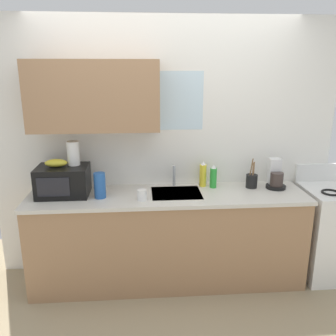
% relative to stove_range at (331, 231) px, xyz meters
% --- Properties ---
extents(kitchen_wall_assembly, '(3.35, 0.42, 2.50)m').
position_rel_stove_range_xyz_m(kitchen_wall_assembly, '(-1.77, 0.30, 0.91)').
color(kitchen_wall_assembly, white).
rests_on(kitchen_wall_assembly, ground).
extents(counter_unit, '(2.58, 0.63, 0.90)m').
position_rel_stove_range_xyz_m(counter_unit, '(-1.63, -0.00, -0.00)').
color(counter_unit, '#9E7551').
rests_on(counter_unit, ground).
extents(sink_faucet, '(0.03, 0.03, 0.20)m').
position_rel_stove_range_xyz_m(sink_faucet, '(-1.56, 0.24, 0.54)').
color(sink_faucet, '#B2B5BA').
rests_on(sink_faucet, counter_unit).
extents(stove_range, '(0.60, 0.60, 1.08)m').
position_rel_stove_range_xyz_m(stove_range, '(0.00, 0.00, 0.00)').
color(stove_range, white).
rests_on(stove_range, ground).
extents(microwave, '(0.46, 0.35, 0.27)m').
position_rel_stove_range_xyz_m(microwave, '(-2.59, 0.04, 0.58)').
color(microwave, black).
rests_on(microwave, counter_unit).
extents(banana_bunch, '(0.20, 0.11, 0.07)m').
position_rel_stove_range_xyz_m(banana_bunch, '(-2.64, 0.05, 0.75)').
color(banana_bunch, gold).
rests_on(banana_bunch, microwave).
extents(paper_towel_roll, '(0.11, 0.11, 0.22)m').
position_rel_stove_range_xyz_m(paper_towel_roll, '(-2.49, 0.10, 0.82)').
color(paper_towel_roll, white).
rests_on(paper_towel_roll, microwave).
extents(coffee_maker, '(0.19, 0.21, 0.28)m').
position_rel_stove_range_xyz_m(coffee_maker, '(-0.58, 0.10, 0.55)').
color(coffee_maker, black).
rests_on(coffee_maker, counter_unit).
extents(dish_soap_bottle_yellow, '(0.07, 0.07, 0.25)m').
position_rel_stove_range_xyz_m(dish_soap_bottle_yellow, '(-1.28, 0.20, 0.56)').
color(dish_soap_bottle_yellow, yellow).
rests_on(dish_soap_bottle_yellow, counter_unit).
extents(dish_soap_bottle_green, '(0.07, 0.07, 0.23)m').
position_rel_stove_range_xyz_m(dish_soap_bottle_green, '(-1.18, 0.15, 0.55)').
color(dish_soap_bottle_green, green).
rests_on(dish_soap_bottle_green, counter_unit).
extents(cereal_canister, '(0.10, 0.10, 0.23)m').
position_rel_stove_range_xyz_m(cereal_canister, '(-2.25, -0.05, 0.56)').
color(cereal_canister, '#2659A5').
rests_on(cereal_canister, counter_unit).
extents(mug_white, '(0.08, 0.08, 0.09)m').
position_rel_stove_range_xyz_m(mug_white, '(-1.88, -0.14, 0.49)').
color(mug_white, white).
rests_on(mug_white, counter_unit).
extents(utensil_crock, '(0.11, 0.11, 0.29)m').
position_rel_stove_range_xyz_m(utensil_crock, '(-0.81, 0.12, 0.51)').
color(utensil_crock, black).
rests_on(utensil_crock, counter_unit).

